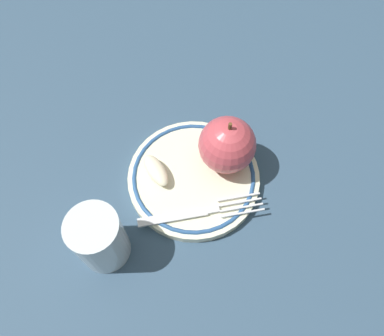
{
  "coord_description": "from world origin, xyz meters",
  "views": [
    {
      "loc": [
        0.26,
        0.0,
        0.49
      ],
      "look_at": [
        0.01,
        0.01,
        0.04
      ],
      "focal_mm": 35.0,
      "sensor_mm": 36.0,
      "label": 1
    }
  ],
  "objects_px": {
    "plate": "(192,177)",
    "apple_red_whole": "(225,145)",
    "apple_slice_front": "(155,171)",
    "fork": "(195,213)",
    "drinking_glass": "(97,239)"
  },
  "relations": [
    {
      "from": "drinking_glass",
      "to": "apple_red_whole",
      "type": "bearing_deg",
      "value": 125.69
    },
    {
      "from": "plate",
      "to": "apple_red_whole",
      "type": "bearing_deg",
      "value": 115.88
    },
    {
      "from": "plate",
      "to": "apple_red_whole",
      "type": "distance_m",
      "value": 0.07
    },
    {
      "from": "apple_slice_front",
      "to": "apple_red_whole",
      "type": "bearing_deg",
      "value": 72.36
    },
    {
      "from": "plate",
      "to": "drinking_glass",
      "type": "xyz_separation_m",
      "value": [
        0.1,
        -0.12,
        0.04
      ]
    },
    {
      "from": "apple_slice_front",
      "to": "fork",
      "type": "height_order",
      "value": "apple_slice_front"
    },
    {
      "from": "apple_slice_front",
      "to": "fork",
      "type": "xyz_separation_m",
      "value": [
        0.06,
        0.05,
        -0.01
      ]
    },
    {
      "from": "apple_slice_front",
      "to": "drinking_glass",
      "type": "bearing_deg",
      "value": -61.87
    },
    {
      "from": "plate",
      "to": "fork",
      "type": "height_order",
      "value": "fork"
    },
    {
      "from": "plate",
      "to": "drinking_glass",
      "type": "relative_size",
      "value": 2.05
    },
    {
      "from": "apple_red_whole",
      "to": "apple_slice_front",
      "type": "xyz_separation_m",
      "value": [
        0.02,
        -0.1,
        -0.03
      ]
    },
    {
      "from": "drinking_glass",
      "to": "apple_slice_front",
      "type": "bearing_deg",
      "value": 146.21
    },
    {
      "from": "plate",
      "to": "apple_slice_front",
      "type": "distance_m",
      "value": 0.06
    },
    {
      "from": "plate",
      "to": "fork",
      "type": "bearing_deg",
      "value": 1.69
    },
    {
      "from": "apple_red_whole",
      "to": "fork",
      "type": "distance_m",
      "value": 0.1
    }
  ]
}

